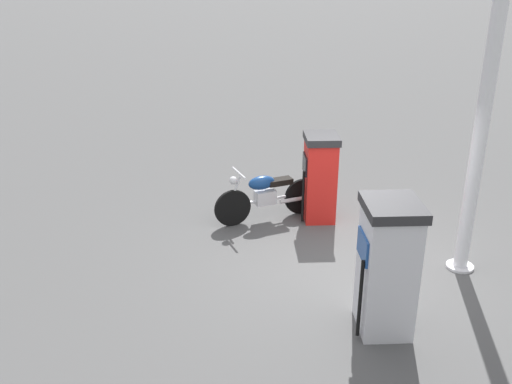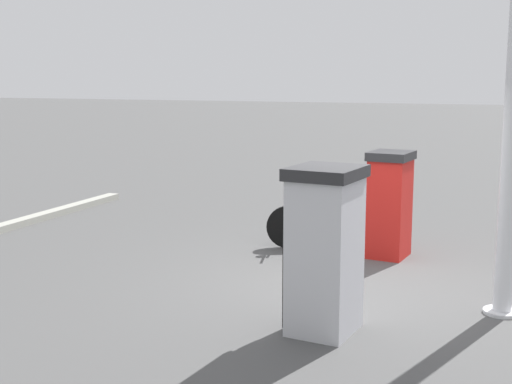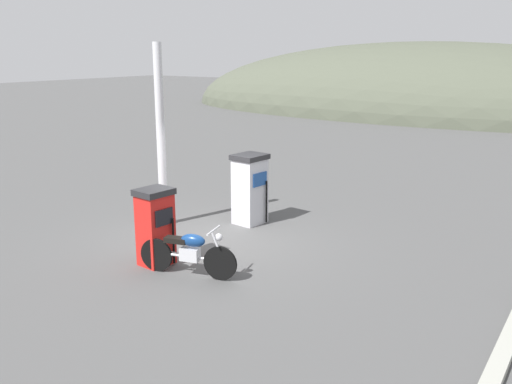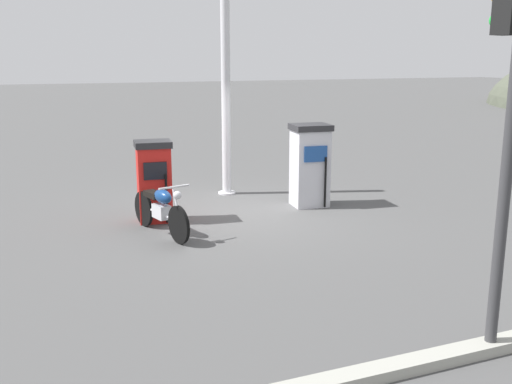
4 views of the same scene
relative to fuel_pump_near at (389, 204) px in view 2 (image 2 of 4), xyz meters
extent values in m
plane|color=#4C4C4C|center=(0.15, 1.62, -0.78)|extent=(120.00, 120.00, 0.00)
cube|color=red|center=(0.00, 0.00, -0.07)|extent=(0.57, 0.65, 1.41)
cube|color=black|center=(0.26, -0.03, 0.24)|extent=(0.07, 0.42, 0.32)
cube|color=#262628|center=(0.00, 0.00, 0.69)|extent=(0.62, 0.72, 0.12)
cylinder|color=black|center=(0.32, 0.15, -0.28)|extent=(0.05, 0.05, 0.91)
cube|color=silver|center=(0.00, 3.24, 0.01)|extent=(0.67, 0.75, 1.58)
cube|color=#1E478C|center=(0.31, 3.20, 0.36)|extent=(0.08, 0.49, 0.32)
cube|color=#262628|center=(0.00, 3.24, 0.86)|extent=(0.73, 0.83, 0.12)
cylinder|color=black|center=(0.37, 3.41, -0.22)|extent=(0.05, 0.05, 1.03)
cylinder|color=black|center=(1.52, 0.07, -0.45)|extent=(0.64, 0.22, 0.65)
cylinder|color=black|center=(0.25, -0.26, -0.45)|extent=(0.64, 0.22, 0.65)
cube|color=silver|center=(0.93, -0.08, -0.35)|extent=(0.40, 0.29, 0.24)
cylinder|color=silver|center=(0.88, -0.10, -0.40)|extent=(0.96, 0.30, 0.05)
ellipsoid|color=navy|center=(1.00, -0.07, -0.07)|extent=(0.52, 0.33, 0.24)
cube|color=black|center=(0.67, -0.15, -0.10)|extent=(0.48, 0.31, 0.10)
cylinder|color=silver|center=(1.48, 0.06, -0.15)|extent=(0.26, 0.11, 0.57)
cylinder|color=silver|center=(1.40, 0.04, 0.17)|extent=(0.18, 0.55, 0.04)
sphere|color=silver|center=(1.50, 0.06, 0.05)|extent=(0.17, 0.17, 0.14)
cylinder|color=silver|center=(0.41, -0.10, -0.43)|extent=(0.55, 0.21, 0.07)
cylinder|color=silver|center=(-1.67, 1.99, -0.76)|extent=(0.40, 0.40, 0.04)
camera|label=1|loc=(2.42, 8.93, 3.53)|focal=40.30mm
camera|label=2|loc=(-1.93, 9.80, 1.80)|focal=48.89mm
camera|label=3|loc=(7.35, -7.44, 3.32)|focal=39.00mm
camera|label=4|loc=(10.74, -2.20, 2.27)|focal=41.58mm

